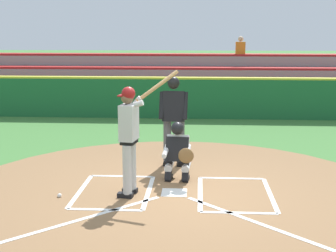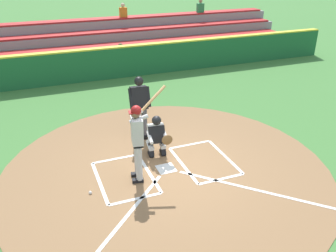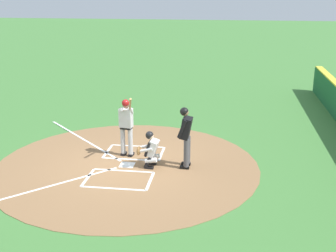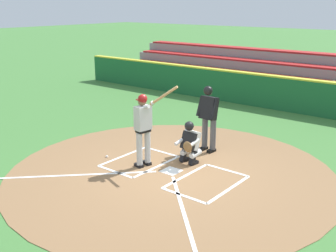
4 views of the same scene
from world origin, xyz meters
name	(u,v)px [view 1 (image 1 of 4)]	position (x,y,z in m)	size (l,w,h in m)	color
ground_plane	(174,193)	(0.00, 0.00, 0.00)	(120.00, 120.00, 0.00)	#427A38
dirt_circle	(174,193)	(0.00, 0.00, 0.01)	(8.00, 8.00, 0.01)	olive
home_plate_and_chalk	(171,211)	(0.00, 0.88, 0.01)	(7.93, 4.91, 0.01)	white
batter	(130,133)	(0.74, 0.16, 1.10)	(1.02, 0.60, 2.13)	#BCBCBC
catcher	(178,150)	(-0.03, -0.73, 0.59)	(0.59, 0.65, 1.13)	black
plate_umpire	(174,115)	(0.10, -1.78, 1.08)	(0.60, 0.43, 1.86)	#4C4C51
baseball	(60,196)	(1.93, 0.34, 0.04)	(0.07, 0.07, 0.07)	white
backstop_wall	(186,98)	(0.00, -7.50, 0.65)	(22.00, 0.36, 1.31)	#1E6033
bleacher_stand	(188,87)	(-0.01, -10.20, 0.70)	(20.00, 3.40, 2.55)	gray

